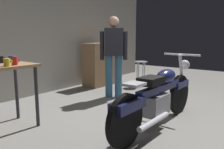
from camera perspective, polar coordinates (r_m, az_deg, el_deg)
ground_plane at (r=3.64m, az=9.47°, el=-11.15°), size 12.00×12.00×0.00m
back_wall at (r=5.33m, az=-18.33°, el=11.96°), size 8.00×0.12×3.10m
motorcycle at (r=3.29m, az=11.39°, el=-5.23°), size 2.19×0.60×1.00m
person_standing at (r=4.77m, az=0.42°, el=5.26°), size 0.41×0.46×1.67m
shop_stool at (r=5.96m, az=7.16°, el=1.90°), size 0.32×0.32×0.64m
wooden_dresser at (r=5.99m, az=-3.28°, el=2.50°), size 0.80×0.47×1.10m
mug_yellow_tall at (r=3.17m, az=-24.51°, el=2.74°), size 0.11×0.08×0.10m
mug_black_matte at (r=3.59m, az=-25.81°, el=3.33°), size 0.12×0.08×0.10m
mug_red_diner at (r=3.28m, az=-22.89°, el=3.12°), size 0.11×0.07×0.11m
mug_blue_enamel at (r=3.59m, az=-23.50°, el=3.51°), size 0.12×0.09×0.10m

